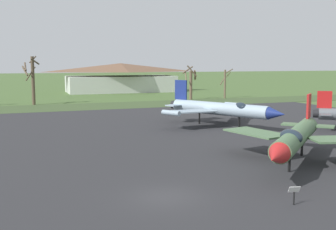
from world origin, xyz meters
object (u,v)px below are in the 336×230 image
jet_fighter_front_left (296,137)px  visitor_building (121,78)px  jet_fighter_front_right (220,108)px  info_placard_front_left (294,193)px

jet_fighter_front_left → visitor_building: 82.49m
jet_fighter_front_right → visitor_building: size_ratio=0.51×
jet_fighter_front_right → visitor_building: visitor_building is taller
jet_fighter_front_right → visitor_building: (4.34, 63.27, 1.46)m
jet_fighter_front_left → visitor_building: (8.10, 82.07, 1.54)m
jet_fighter_front_right → visitor_building: bearing=86.1°
info_placard_front_left → visitor_building: visitor_building is taller
jet_fighter_front_left → jet_fighter_front_right: size_ratio=0.87×
jet_fighter_front_left → info_placard_front_left: bearing=-128.2°
jet_fighter_front_left → jet_fighter_front_right: (3.76, 18.80, 0.09)m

